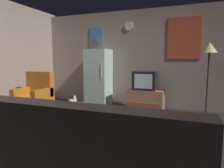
# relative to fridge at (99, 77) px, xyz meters

# --- Properties ---
(ground_plane) EXTENTS (12.00, 12.00, 0.00)m
(ground_plane) POSITION_rel_fridge_xyz_m (0.78, -2.09, -0.75)
(ground_plane) COLOR #232328
(wall_with_art) EXTENTS (5.20, 0.12, 2.51)m
(wall_with_art) POSITION_rel_fridge_xyz_m (0.79, 0.36, 0.51)
(wall_with_art) COLOR gray
(wall_with_art) RESTS_ON ground_plane
(fridge) EXTENTS (0.60, 0.62, 1.77)m
(fridge) POSITION_rel_fridge_xyz_m (0.00, 0.00, 0.00)
(fridge) COLOR silver
(fridge) RESTS_ON ground_plane
(tv_stand) EXTENTS (0.84, 0.53, 0.52)m
(tv_stand) POSITION_rel_fridge_xyz_m (1.33, -0.16, -0.49)
(tv_stand) COLOR #9E754C
(tv_stand) RESTS_ON ground_plane
(crt_tv) EXTENTS (0.54, 0.51, 0.44)m
(crt_tv) POSITION_rel_fridge_xyz_m (1.30, -0.16, -0.01)
(crt_tv) COLOR black
(crt_tv) RESTS_ON tv_stand
(standing_lamp) EXTENTS (0.32, 0.32, 1.59)m
(standing_lamp) POSITION_rel_fridge_xyz_m (2.64, -0.25, 0.60)
(standing_lamp) COLOR #332D28
(standing_lamp) RESTS_ON ground_plane
(coffee_table) EXTENTS (0.72, 0.72, 0.44)m
(coffee_table) POSITION_rel_fridge_xyz_m (0.44, -1.97, -0.53)
(coffee_table) COLOR #9E754C
(coffee_table) RESTS_ON ground_plane
(wine_glass) EXTENTS (0.05, 0.05, 0.15)m
(wine_glass) POSITION_rel_fridge_xyz_m (0.38, -1.85, -0.24)
(wine_glass) COLOR silver
(wine_glass) RESTS_ON coffee_table
(mug_ceramic_white) EXTENTS (0.08, 0.08, 0.09)m
(mug_ceramic_white) POSITION_rel_fridge_xyz_m (0.35, -1.90, -0.27)
(mug_ceramic_white) COLOR silver
(mug_ceramic_white) RESTS_ON coffee_table
(mug_ceramic_tan) EXTENTS (0.08, 0.08, 0.09)m
(mug_ceramic_tan) POSITION_rel_fridge_xyz_m (0.38, -1.83, -0.27)
(mug_ceramic_tan) COLOR tan
(mug_ceramic_tan) RESTS_ON coffee_table
(remote_control) EXTENTS (0.15, 0.05, 0.02)m
(remote_control) POSITION_rel_fridge_xyz_m (0.30, -1.87, -0.30)
(remote_control) COLOR black
(remote_control) RESTS_ON coffee_table
(armchair) EXTENTS (0.68, 0.68, 0.96)m
(armchair) POSITION_rel_fridge_xyz_m (-0.94, -1.39, -0.42)
(armchair) COLOR #B2661E
(armchair) RESTS_ON ground_plane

